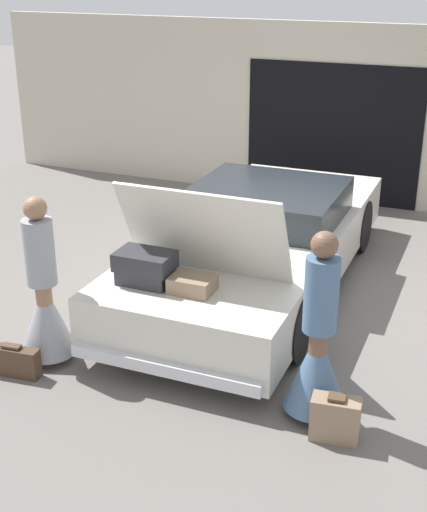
{
  "coord_description": "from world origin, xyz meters",
  "views": [
    {
      "loc": [
        2.52,
        -7.5,
        3.69
      ],
      "look_at": [
        0.0,
        -1.4,
        0.92
      ],
      "focal_mm": 50.0,
      "sensor_mm": 36.0,
      "label": 1
    }
  ],
  "objects_px": {
    "car": "(258,242)",
    "person_right": "(318,352)",
    "suitcase_beside_right_person": "(335,419)",
    "suitcase_beside_left_person": "(13,361)",
    "person_left": "(45,303)"
  },
  "relations": [
    {
      "from": "person_right",
      "to": "suitcase_beside_right_person",
      "type": "distance_m",
      "value": 0.56
    },
    {
      "from": "car",
      "to": "suitcase_beside_left_person",
      "type": "xyz_separation_m",
      "value": [
        -1.47,
        -2.82,
        -0.4
      ]
    },
    {
      "from": "person_right",
      "to": "suitcase_beside_left_person",
      "type": "relative_size",
      "value": 3.14
    },
    {
      "from": "person_left",
      "to": "suitcase_beside_left_person",
      "type": "distance_m",
      "value": 0.62
    },
    {
      "from": "person_right",
      "to": "suitcase_beside_left_person",
      "type": "bearing_deg",
      "value": 109.45
    },
    {
      "from": "car",
      "to": "person_left",
      "type": "relative_size",
      "value": 3.07
    },
    {
      "from": "car",
      "to": "suitcase_beside_right_person",
      "type": "height_order",
      "value": "car"
    },
    {
      "from": "person_left",
      "to": "suitcase_beside_left_person",
      "type": "relative_size",
      "value": 3.11
    },
    {
      "from": "suitcase_beside_left_person",
      "to": "suitcase_beside_right_person",
      "type": "relative_size",
      "value": 1.28
    },
    {
      "from": "suitcase_beside_right_person",
      "to": "person_left",
      "type": "bearing_deg",
      "value": 176.36
    },
    {
      "from": "car",
      "to": "suitcase_beside_left_person",
      "type": "bearing_deg",
      "value": -117.54
    },
    {
      "from": "car",
      "to": "person_right",
      "type": "relative_size",
      "value": 3.04
    },
    {
      "from": "suitcase_beside_left_person",
      "to": "car",
      "type": "bearing_deg",
      "value": 62.46
    },
    {
      "from": "suitcase_beside_right_person",
      "to": "suitcase_beside_left_person",
      "type": "bearing_deg",
      "value": -176.2
    },
    {
      "from": "car",
      "to": "person_right",
      "type": "xyz_separation_m",
      "value": [
        1.34,
        -2.35,
        0.07
      ]
    }
  ]
}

